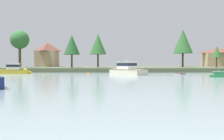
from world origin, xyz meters
The scene contains 13 objects.
far_shore_bank centered at (0.00, 86.78, 0.58)m, with size 189.48×43.04×1.16m, color #4C563D.
dinghy_grey centered at (12.05, 54.27, 0.13)m, with size 1.86×3.44×0.52m.
cruiser_cream centered at (-0.25, 54.60, 0.71)m, with size 9.04×10.03×5.57m.
cruiser_yellow centered at (-26.09, 58.90, 0.62)m, with size 8.59×4.09×4.63m.
mooring_buoy_yellow centered at (-17.80, 52.33, 0.06)m, with size 0.34×0.34×0.39m.
mooring_buoy_orange centered at (-8.83, 59.11, 0.09)m, with size 0.51×0.51×0.56m.
shore_tree_right centered at (-7.63, 81.36, 8.57)m, with size 5.39×5.39×10.74m.
shore_tree_inland_c centered at (-15.39, 76.67, 8.07)m, with size 4.94×4.94×9.97m.
shore_tree_right_mid centered at (-33.30, 82.64, 10.06)m, with size 6.10×6.10×12.07m.
shore_tree_left centered at (29.42, 78.06, 5.98)m, with size 2.90×2.90×6.65m.
shore_tree_left_mid centered at (20.49, 84.17, 9.71)m, with size 6.52×6.52×12.58m.
cottage_hillside centered at (36.85, 95.67, 4.78)m, with size 11.53×8.74×7.01m.
cottage_behind_trees centered at (-26.97, 93.81, 5.70)m, with size 7.58×9.97×8.76m.
Camera 1 is at (-3.09, -5.86, 2.68)m, focal length 43.34 mm.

